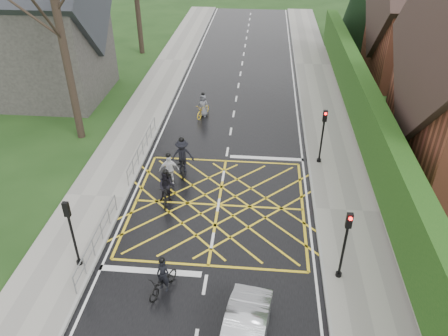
% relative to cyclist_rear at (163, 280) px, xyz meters
% --- Properties ---
extents(ground, '(120.00, 120.00, 0.00)m').
position_rel_cyclist_rear_xyz_m(ground, '(1.50, 5.40, -0.52)').
color(ground, black).
rests_on(ground, ground).
extents(road, '(9.00, 80.00, 0.01)m').
position_rel_cyclist_rear_xyz_m(road, '(1.50, 5.40, -0.52)').
color(road, black).
rests_on(road, ground).
extents(sidewalk_right, '(3.00, 80.00, 0.15)m').
position_rel_cyclist_rear_xyz_m(sidewalk_right, '(7.50, 5.40, -0.45)').
color(sidewalk_right, gray).
rests_on(sidewalk_right, ground).
extents(sidewalk_left, '(3.00, 80.00, 0.15)m').
position_rel_cyclist_rear_xyz_m(sidewalk_left, '(-4.50, 5.40, -0.45)').
color(sidewalk_left, gray).
rests_on(sidewalk_left, ground).
extents(stone_wall, '(0.50, 38.00, 0.70)m').
position_rel_cyclist_rear_xyz_m(stone_wall, '(9.25, 11.40, -0.17)').
color(stone_wall, slate).
rests_on(stone_wall, ground).
extents(hedge, '(0.90, 38.00, 2.80)m').
position_rel_cyclist_rear_xyz_m(hedge, '(9.25, 11.40, 1.58)').
color(hedge, '#12380F').
rests_on(hedge, stone_wall).
extents(house_far, '(9.80, 8.80, 10.30)m').
position_rel_cyclist_rear_xyz_m(house_far, '(16.25, 23.40, 3.84)').
color(house_far, brown).
rests_on(house_far, ground).
extents(church, '(8.80, 7.80, 11.00)m').
position_rel_cyclist_rear_xyz_m(church, '(-12.04, 17.40, 4.40)').
color(church, '#2D2B28').
rests_on(church, ground).
extents(tree_near, '(9.24, 9.24, 11.44)m').
position_rel_cyclist_rear_xyz_m(tree_near, '(-7.50, 11.40, 7.39)').
color(tree_near, black).
rests_on(tree_near, ground).
extents(railing_south, '(0.05, 5.04, 1.03)m').
position_rel_cyclist_rear_xyz_m(railing_south, '(-3.15, 1.90, 0.26)').
color(railing_south, slate).
rests_on(railing_south, ground).
extents(railing_north, '(0.05, 6.04, 1.03)m').
position_rel_cyclist_rear_xyz_m(railing_north, '(-3.15, 9.40, 0.26)').
color(railing_north, slate).
rests_on(railing_north, ground).
extents(traffic_light_ne, '(0.24, 0.31, 3.21)m').
position_rel_cyclist_rear_xyz_m(traffic_light_ne, '(6.60, 9.60, 1.14)').
color(traffic_light_ne, black).
rests_on(traffic_light_ne, ground).
extents(traffic_light_se, '(0.24, 0.31, 3.21)m').
position_rel_cyclist_rear_xyz_m(traffic_light_se, '(6.60, 1.20, 1.14)').
color(traffic_light_se, black).
rests_on(traffic_light_se, ground).
extents(traffic_light_sw, '(0.24, 0.31, 3.21)m').
position_rel_cyclist_rear_xyz_m(traffic_light_sw, '(-3.60, 0.91, 1.14)').
color(traffic_light_sw, black).
rests_on(traffic_light_sw, ground).
extents(cyclist_rear, '(1.22, 1.75, 1.62)m').
position_rel_cyclist_rear_xyz_m(cyclist_rear, '(0.00, 0.00, 0.00)').
color(cyclist_rear, black).
rests_on(cyclist_rear, ground).
extents(cyclist_back, '(0.85, 1.84, 1.81)m').
position_rel_cyclist_rear_xyz_m(cyclist_back, '(-0.98, 5.47, 0.16)').
color(cyclist_back, black).
rests_on(cyclist_back, ground).
extents(cyclist_mid, '(1.34, 2.22, 2.05)m').
position_rel_cyclist_rear_xyz_m(cyclist_mid, '(-0.69, 8.16, 0.23)').
color(cyclist_mid, black).
rests_on(cyclist_mid, ground).
extents(cyclist_front, '(1.04, 1.89, 1.83)m').
position_rel_cyclist_rear_xyz_m(cyclist_front, '(-1.15, 6.91, 0.15)').
color(cyclist_front, black).
rests_on(cyclist_front, ground).
extents(cyclist_lead, '(1.08, 1.80, 1.65)m').
position_rel_cyclist_rear_xyz_m(cyclist_lead, '(-0.49, 14.91, 0.05)').
color(cyclist_lead, gold).
rests_on(cyclist_lead, ground).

